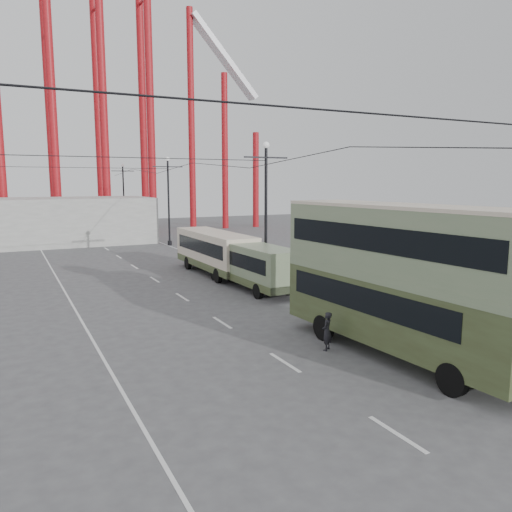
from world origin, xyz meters
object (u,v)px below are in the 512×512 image
single_decker_cream (215,251)px  pedestrian (327,331)px  double_decker_bus (401,273)px  single_decker_green (247,262)px

single_decker_cream → pedestrian: 17.87m
double_decker_bus → single_decker_green: double_decker_bus is taller
pedestrian → single_decker_cream: bearing=-135.7°
double_decker_bus → single_decker_green: (0.47, 14.36, -1.69)m
double_decker_bus → pedestrian: 3.72m
single_decker_green → single_decker_cream: 5.16m
double_decker_bus → pedestrian: (-2.04, 1.83, -2.51)m
double_decker_bus → pedestrian: bearing=134.8°
single_decker_green → pedestrian: single_decker_green is taller
double_decker_bus → single_decker_green: bearing=84.8°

